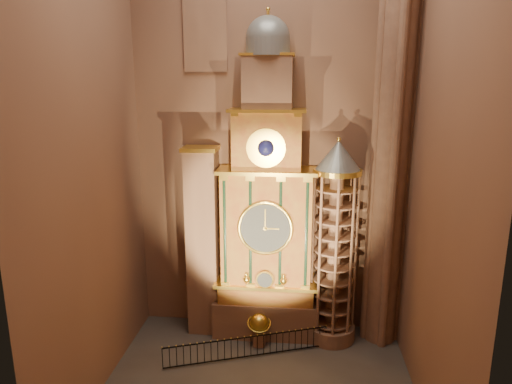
# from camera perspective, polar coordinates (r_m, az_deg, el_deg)

# --- Properties ---
(wall_back) EXTENTS (22.00, 0.00, 22.00)m
(wall_back) POSITION_cam_1_polar(r_m,az_deg,el_deg) (23.80, 1.60, 7.81)
(wall_back) COLOR #91664E
(wall_back) RESTS_ON floor
(wall_left) EXTENTS (0.00, 22.00, 22.00)m
(wall_left) POSITION_cam_1_polar(r_m,az_deg,el_deg) (19.77, -20.51, 5.80)
(wall_left) COLOR #91664E
(wall_left) RESTS_ON floor
(wall_right) EXTENTS (0.00, 22.00, 22.00)m
(wall_right) POSITION_cam_1_polar(r_m,az_deg,el_deg) (18.57, 22.39, 5.20)
(wall_right) COLOR #91664E
(wall_right) RESTS_ON floor
(astronomical_clock) EXTENTS (5.60, 2.41, 16.70)m
(astronomical_clock) POSITION_cam_1_polar(r_m,az_deg,el_deg) (23.61, 1.36, -2.94)
(astronomical_clock) COLOR #8C634C
(astronomical_clock) RESTS_ON floor
(portrait_tower) EXTENTS (1.80, 1.60, 10.20)m
(portrait_tower) POSITION_cam_1_polar(r_m,az_deg,el_deg) (24.57, -6.64, -6.11)
(portrait_tower) COLOR #8C634C
(portrait_tower) RESTS_ON floor
(stair_turret) EXTENTS (2.50, 2.50, 10.80)m
(stair_turret) POSITION_cam_1_polar(r_m,az_deg,el_deg) (23.82, 9.77, -6.56)
(stair_turret) COLOR #8C634C
(stair_turret) RESTS_ON floor
(gothic_pier) EXTENTS (2.04, 2.04, 22.00)m
(gothic_pier) POSITION_cam_1_polar(r_m,az_deg,el_deg) (23.18, 16.76, 7.09)
(gothic_pier) COLOR #8C634C
(gothic_pier) RESTS_ON floor
(stained_glass_window) EXTENTS (2.20, 0.14, 5.20)m
(stained_glass_window) POSITION_cam_1_polar(r_m,az_deg,el_deg) (24.24, -6.42, 20.87)
(stained_glass_window) COLOR navy
(stained_glass_window) RESTS_ON wall_back
(celestial_globe) EXTENTS (1.40, 1.34, 1.78)m
(celestial_globe) POSITION_cam_1_polar(r_m,az_deg,el_deg) (24.60, 0.39, -16.49)
(celestial_globe) COLOR #8C634C
(celestial_globe) RESTS_ON floor
(iron_railing) EXTENTS (7.84, 2.80, 1.12)m
(iron_railing) POSITION_cam_1_polar(r_m,az_deg,el_deg) (23.85, -1.06, -18.81)
(iron_railing) COLOR black
(iron_railing) RESTS_ON floor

